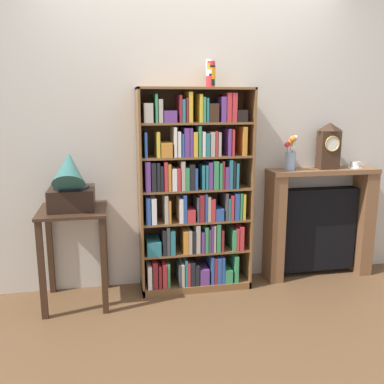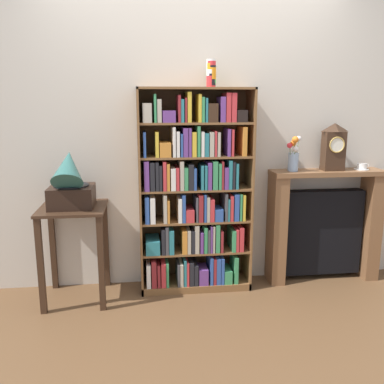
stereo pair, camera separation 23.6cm
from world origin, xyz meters
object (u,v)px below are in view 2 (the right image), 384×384
Objects in this scene: gramophone at (70,183)px; mantel_clock at (334,147)px; bookshelf at (194,198)px; side_table_left at (74,232)px; flower_vase at (294,156)px; cup_stack at (211,73)px; fireplace_mantel at (323,226)px; teacup_with_saucer at (362,167)px.

gramophone is 1.26× the size of mantel_clock.
bookshelf reaches higher than side_table_left.
gramophone is 1.68× the size of flower_vase.
flower_vase is at bearing -178.33° from mantel_clock.
cup_stack is 0.96m from flower_vase.
side_table_left is 1.88m from flower_vase.
fireplace_mantel is 2.48× the size of mantel_clock.
bookshelf is 0.90m from flower_vase.
side_table_left is at bearing 90.00° from gramophone.
mantel_clock is at bearing -0.41° from cup_stack.
side_table_left is at bearing -173.00° from cup_stack.
side_table_left is 2.12m from fireplace_mantel.
flower_vase is at bearing -174.20° from fireplace_mantel.
fireplace_mantel is 0.61m from teacup_with_saucer.
bookshelf reaches higher than fireplace_mantel.
gramophone is (-0.96, -0.14, 0.17)m from bookshelf.
fireplace_mantel is at bearing 0.80° from cup_stack.
bookshelf is 4.19× the size of mantel_clock.
flower_vase reaches higher than side_table_left.
gramophone is 3.82× the size of teacup_with_saucer.
bookshelf is 1.25m from mantel_clock.
teacup_with_saucer is at bearing 1.16° from flower_vase.
bookshelf is 1.19m from fireplace_mantel.
mantel_clock is at bearing -31.51° from fireplace_mantel.
cup_stack is 0.72× the size of flower_vase.
flower_vase is at bearing 1.43° from bookshelf.
mantel_clock is 0.32m from teacup_with_saucer.
cup_stack is 1.65× the size of teacup_with_saucer.
bookshelf is at bearing -164.38° from cup_stack.
side_table_left is 0.40m from gramophone.
mantel_clock is at bearing 4.44° from gramophone.
cup_stack is 0.28× the size of side_table_left.
teacup_with_saucer is at bearing -0.23° from cup_stack.
side_table_left is (-0.96, -0.10, -0.23)m from bookshelf.
teacup_with_saucer reaches higher than side_table_left.
gramophone is 2.42m from teacup_with_saucer.
flower_vase is (-0.35, -0.01, -0.07)m from mantel_clock.
cup_stack reaches higher than flower_vase.
gramophone is at bearing -90.00° from side_table_left.
gramophone is at bearing -175.99° from teacup_with_saucer.
bookshelf is at bearing -178.57° from flower_vase.
bookshelf reaches higher than flower_vase.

